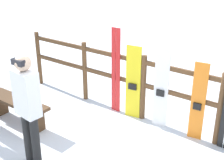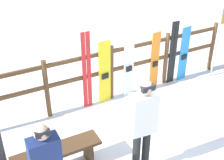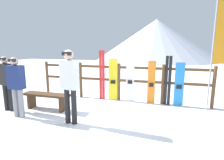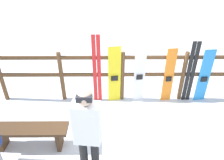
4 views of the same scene
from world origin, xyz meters
name	(u,v)px [view 2 (image 2 of 4)]	position (x,y,z in m)	size (l,w,h in m)	color
ground_plane	(154,142)	(0.00, 0.00, 0.00)	(40.00, 40.00, 0.00)	white
fence	(111,68)	(0.00, 1.71, 0.77)	(5.96, 0.10, 1.29)	brown
bench	(57,155)	(-1.81, 0.15, 0.36)	(1.46, 0.36, 0.49)	#4C331E
person_white	(143,122)	(-0.62, -0.50, 1.05)	(0.42, 0.26, 1.78)	black
ski_pair_red	(87,71)	(-0.60, 1.65, 0.87)	(0.20, 0.02, 1.74)	red
snowboard_yellow	(105,73)	(-0.19, 1.65, 0.73)	(0.30, 0.09, 1.46)	yellow
snowboard_white	(129,65)	(0.40, 1.65, 0.76)	(0.27, 0.08, 1.53)	white
snowboard_orange	(155,61)	(1.11, 1.65, 0.70)	(0.24, 0.08, 1.41)	orange
ski_pair_black	(173,53)	(1.61, 1.65, 0.79)	(0.19, 0.02, 1.58)	black
snowboard_blue	(184,54)	(1.96, 1.65, 0.69)	(0.28, 0.09, 1.38)	#288CE0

